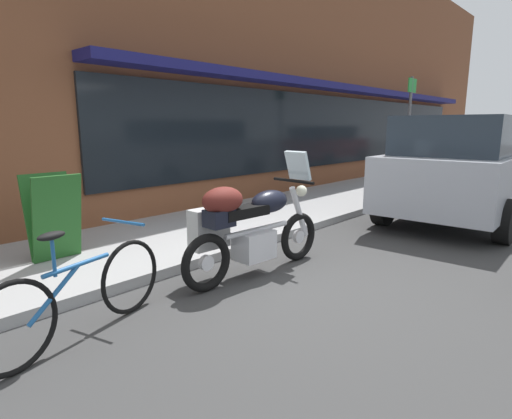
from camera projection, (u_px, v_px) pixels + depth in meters
The scene contains 8 objects.
ground_plane at pixel (294, 278), 4.62m from camera, with size 80.00×80.00×0.00m, color #383838.
storefront_building at pixel (343, 70), 11.48m from camera, with size 22.06×0.90×6.57m.
sidewalk_curb at pixel (411, 180), 12.65m from camera, with size 30.00×2.42×0.12m.
touring_motorcycle at pixel (247, 225), 4.58m from camera, with size 2.07×0.75×1.38m.
parked_bicycle at pixel (79, 295), 3.24m from camera, with size 1.72×0.60×0.93m.
parked_minivan at pixel (467, 166), 7.50m from camera, with size 4.86×2.17×1.83m.
sandwich_board_sign at pixel (53, 217), 4.84m from camera, with size 0.55×0.43×1.01m.
parking_sign_pole at pixel (409, 125), 9.92m from camera, with size 0.44×0.07×2.70m.
Camera 1 is at (-3.53, -2.61, 1.67)m, focal length 28.97 mm.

